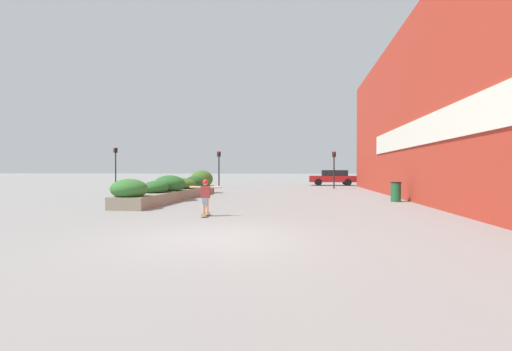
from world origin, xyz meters
TOP-DOWN VIEW (x-y plane):
  - ground_plane at (0.00, 0.00)m, footprint 300.00×300.00m
  - building_wall_right at (7.54, 9.60)m, footprint 0.67×33.16m
  - planter_box at (-4.65, 10.27)m, footprint 1.66×10.96m
  - skateboard at (-1.18, 3.53)m, footprint 0.23×0.81m
  - skateboarder at (-1.18, 3.53)m, footprint 1.06×0.19m
  - trash_bin at (6.53, 9.88)m, footprint 0.49×0.49m
  - car_leftmost at (14.82, 25.92)m, footprint 4.50×1.93m
  - car_center_left at (5.17, 27.87)m, footprint 4.62×1.87m
  - traffic_light_left at (-5.20, 21.91)m, footprint 0.28×0.30m
  - traffic_light_right at (4.70, 21.74)m, footprint 0.28×0.30m
  - traffic_light_far_left at (-14.64, 21.48)m, footprint 0.28×0.30m

SIDE VIEW (x-z plane):
  - ground_plane at x=0.00m, z-range 0.00..0.00m
  - skateboard at x=-1.18m, z-range 0.02..0.12m
  - trash_bin at x=6.53m, z-range 0.00..0.96m
  - planter_box at x=-4.65m, z-range -0.19..1.34m
  - car_leftmost at x=14.82m, z-range 0.04..1.52m
  - skateboarder at x=-1.18m, z-range 0.22..1.35m
  - car_center_left at x=5.17m, z-range 0.04..1.59m
  - traffic_light_right at x=4.70m, z-range 0.59..3.69m
  - traffic_light_left at x=-5.20m, z-range 0.60..3.78m
  - traffic_light_far_left at x=-14.64m, z-range 0.64..4.20m
  - building_wall_right at x=7.54m, z-range -0.01..9.18m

